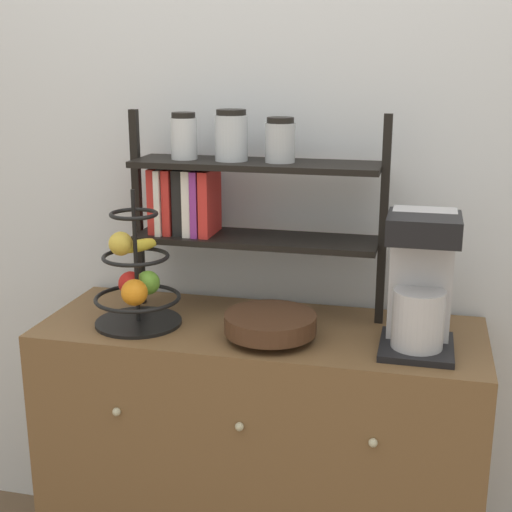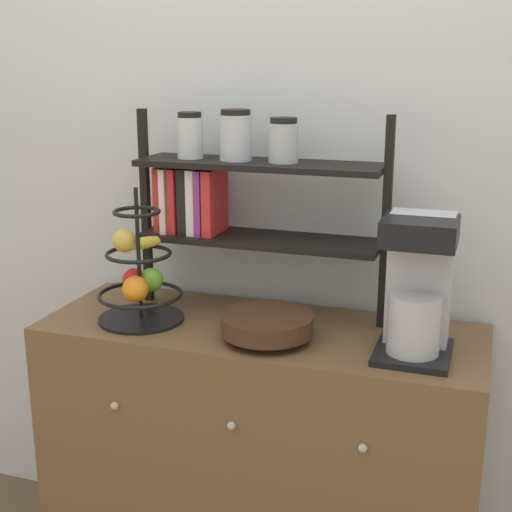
% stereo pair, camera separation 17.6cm
% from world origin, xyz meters
% --- Properties ---
extents(wall_back, '(7.00, 0.05, 2.60)m').
position_xyz_m(wall_back, '(0.00, 0.52, 1.30)').
color(wall_back, silver).
rests_on(wall_back, ground_plane).
extents(sideboard, '(1.29, 0.49, 0.89)m').
position_xyz_m(sideboard, '(0.00, 0.24, 0.44)').
color(sideboard, brown).
rests_on(sideboard, ground_plane).
extents(coffee_maker, '(0.19, 0.22, 0.37)m').
position_xyz_m(coffee_maker, '(0.45, 0.19, 1.07)').
color(coffee_maker, black).
rests_on(coffee_maker, sideboard).
extents(fruit_stand, '(0.25, 0.25, 0.40)m').
position_xyz_m(fruit_stand, '(-0.36, 0.18, 1.02)').
color(fruit_stand, black).
rests_on(fruit_stand, sideboard).
extents(wooden_bowl, '(0.26, 0.26, 0.07)m').
position_xyz_m(wooden_bowl, '(0.05, 0.15, 0.93)').
color(wooden_bowl, '#422819').
rests_on(wooden_bowl, sideboard).
extents(shelf_hutch, '(0.78, 0.20, 0.61)m').
position_xyz_m(shelf_hutch, '(-0.13, 0.36, 1.27)').
color(shelf_hutch, black).
rests_on(shelf_hutch, sideboard).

